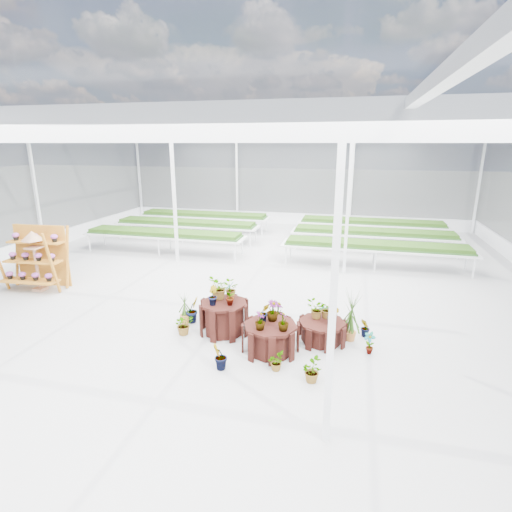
% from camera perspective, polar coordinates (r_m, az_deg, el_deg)
% --- Properties ---
extents(ground_plane, '(24.00, 24.00, 0.00)m').
position_cam_1_polar(ground_plane, '(10.42, -5.20, -7.97)').
color(ground_plane, gray).
rests_on(ground_plane, ground).
extents(greenhouse_shell, '(18.00, 24.00, 4.50)m').
position_cam_1_polar(greenhouse_shell, '(9.74, -5.53, 4.23)').
color(greenhouse_shell, white).
rests_on(greenhouse_shell, ground).
extents(steel_frame, '(18.00, 24.00, 4.50)m').
position_cam_1_polar(steel_frame, '(9.74, -5.53, 4.23)').
color(steel_frame, silver).
rests_on(steel_frame, ground).
extents(nursery_benches, '(16.00, 7.00, 0.84)m').
position_cam_1_polar(nursery_benches, '(16.93, 2.68, 2.94)').
color(nursery_benches, silver).
rests_on(nursery_benches, ground).
extents(plinth_tall, '(1.24, 1.24, 0.75)m').
position_cam_1_polar(plinth_tall, '(9.22, -4.55, -8.73)').
color(plinth_tall, black).
rests_on(plinth_tall, ground).
extents(plinth_mid, '(1.41, 1.41, 0.61)m').
position_cam_1_polar(plinth_mid, '(8.44, 2.07, -11.63)').
color(plinth_mid, black).
rests_on(plinth_mid, ground).
extents(plinth_low, '(1.34, 1.34, 0.47)m').
position_cam_1_polar(plinth_low, '(8.98, 9.37, -10.57)').
color(plinth_low, black).
rests_on(plinth_low, ground).
extents(shelf_rack, '(1.84, 1.08, 1.87)m').
position_cam_1_polar(shelf_rack, '(13.33, -29.18, -0.38)').
color(shelf_rack, '#A4651B').
rests_on(shelf_rack, ground).
extents(bird_table, '(0.57, 0.57, 1.80)m').
position_cam_1_polar(bird_table, '(13.20, -28.92, -0.65)').
color(bird_table, '#A6785A').
rests_on(bird_table, ground).
extents(nursery_plants, '(4.64, 2.75, 1.34)m').
position_cam_1_polar(nursery_plants, '(8.92, 1.17, -8.23)').
color(nursery_plants, '#224211').
rests_on(nursery_plants, ground).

